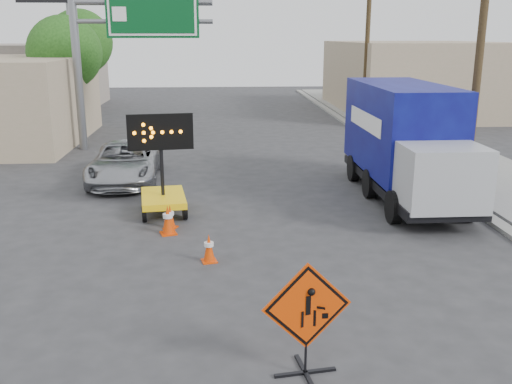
{
  "coord_description": "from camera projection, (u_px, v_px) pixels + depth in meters",
  "views": [
    {
      "loc": [
        -0.4,
        -8.14,
        5.03
      ],
      "look_at": [
        0.41,
        3.6,
        1.78
      ],
      "focal_mm": 40.0,
      "sensor_mm": 36.0,
      "label": 1
    }
  ],
  "objects": [
    {
      "name": "box_truck",
      "position": [
        405.0,
        148.0,
        17.9
      ],
      "size": [
        2.4,
        7.47,
        3.55
      ],
      "rotation": [
        0.0,
        0.0,
        -0.0
      ],
      "color": "black",
      "rests_on": "ground"
    },
    {
      "name": "building_right_far",
      "position": [
        416.0,
        77.0,
        38.29
      ],
      "size": [
        10.0,
        14.0,
        4.6
      ],
      "primitive_type": "cube",
      "color": "tan",
      "rests_on": "ground"
    },
    {
      "name": "pickup_truck",
      "position": [
        125.0,
        162.0,
        20.15
      ],
      "size": [
        2.44,
        5.05,
        1.39
      ],
      "primitive_type": "imported",
      "rotation": [
        0.0,
        0.0,
        0.03
      ],
      "color": "#A1A3A7",
      "rests_on": "ground"
    },
    {
      "name": "highway_gantry",
      "position": [
        123.0,
        34.0,
        24.82
      ],
      "size": [
        6.18,
        0.38,
        6.9
      ],
      "color": "slate",
      "rests_on": "ground"
    },
    {
      "name": "cone_b",
      "position": [
        168.0,
        220.0,
        14.83
      ],
      "size": [
        0.5,
        0.5,
        0.78
      ],
      "rotation": [
        0.0,
        0.0,
        0.3
      ],
      "color": "#D63904",
      "rests_on": "ground"
    },
    {
      "name": "cone_a",
      "position": [
        209.0,
        248.0,
        13.02
      ],
      "size": [
        0.4,
        0.4,
        0.67
      ],
      "rotation": [
        0.0,
        0.0,
        0.22
      ],
      "color": "#D63904",
      "rests_on": "ground"
    },
    {
      "name": "ground",
      "position": [
        246.0,
        358.0,
        9.19
      ],
      "size": [
        100.0,
        100.0,
        0.0
      ],
      "primitive_type": "plane",
      "color": "#2D2D30",
      "rests_on": "ground"
    },
    {
      "name": "cone_c",
      "position": [
        170.0,
        216.0,
        15.3
      ],
      "size": [
        0.43,
        0.43,
        0.65
      ],
      "rotation": [
        0.0,
        0.0,
        -0.4
      ],
      "color": "#D63904",
      "rests_on": "ground"
    },
    {
      "name": "tree_left_near",
      "position": [
        65.0,
        53.0,
        28.71
      ],
      "size": [
        3.71,
        3.71,
        6.03
      ],
      "color": "#41311B",
      "rests_on": "ground"
    },
    {
      "name": "tree_left_far",
      "position": [
        80.0,
        42.0,
        36.22
      ],
      "size": [
        4.1,
        4.1,
        6.66
      ],
      "color": "#41311B",
      "rests_on": "ground"
    },
    {
      "name": "utility_pole_near",
      "position": [
        480.0,
        46.0,
        18.09
      ],
      "size": [
        1.8,
        0.26,
        9.0
      ],
      "color": "#41311B",
      "rests_on": "ground"
    },
    {
      "name": "construction_sign",
      "position": [
        307.0,
        317.0,
        8.51
      ],
      "size": [
        1.38,
        0.98,
        1.84
      ],
      "rotation": [
        0.0,
        0.0,
        0.14
      ],
      "color": "black",
      "rests_on": "ground"
    },
    {
      "name": "storefront_left_far",
      "position": [
        10.0,
        76.0,
        40.31
      ],
      "size": [
        12.0,
        10.0,
        4.4
      ],
      "primitive_type": "cube",
      "color": "gray",
      "rests_on": "ground"
    },
    {
      "name": "sidewalk_right",
      "position": [
        451.0,
        156.0,
        24.23
      ],
      "size": [
        4.0,
        60.0,
        0.15
      ],
      "primitive_type": "cube",
      "color": "gray",
      "rests_on": "ground"
    },
    {
      "name": "curb_right",
      "position": [
        398.0,
        157.0,
        24.08
      ],
      "size": [
        0.4,
        60.0,
        0.12
      ],
      "primitive_type": "cube",
      "color": "gray",
      "rests_on": "ground"
    },
    {
      "name": "arrow_board",
      "position": [
        163.0,
        191.0,
        16.52
      ],
      "size": [
        1.84,
        2.19,
        2.92
      ],
      "rotation": [
        0.0,
        0.0,
        0.13
      ],
      "color": "yellow",
      "rests_on": "ground"
    },
    {
      "name": "utility_pole_far",
      "position": [
        367.0,
        42.0,
        31.56
      ],
      "size": [
        1.8,
        0.26,
        9.0
      ],
      "color": "#41311B",
      "rests_on": "ground"
    }
  ]
}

